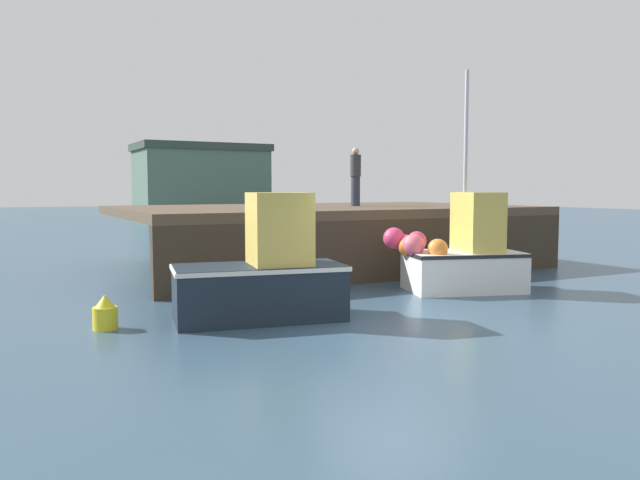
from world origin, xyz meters
TOP-DOWN VIEW (x-y plane):
  - ground at (0.00, 0.00)m, footprint 120.00×160.00m
  - pier at (2.77, 7.25)m, footprint 12.34×7.54m
  - fishing_boat_near_left at (-1.96, 1.34)m, footprint 3.36×2.00m
  - fishing_boat_near_right at (3.43, 2.14)m, footprint 3.11×2.40m
  - rowboat at (4.59, 3.24)m, footprint 1.58×1.28m
  - dockworker at (3.75, 7.58)m, footprint 0.34×0.34m
  - warehouse at (6.89, 34.50)m, footprint 9.12×5.54m
  - mooring_buoy_foreground at (-4.73, 1.83)m, footprint 0.42×0.42m

SIDE VIEW (x-z plane):
  - ground at x=0.00m, z-range -0.10..0.00m
  - rowboat at x=4.59m, z-range -0.02..0.41m
  - mooring_buoy_foreground at x=-4.73m, z-range -0.03..0.58m
  - fishing_boat_near_left at x=-1.96m, z-range -0.34..2.03m
  - fishing_boat_near_right at x=3.43m, z-range -1.72..3.45m
  - pier at x=2.77m, z-range 0.62..2.51m
  - dockworker at x=3.75m, z-range 1.89..3.73m
  - warehouse at x=6.89m, z-range 0.02..5.62m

